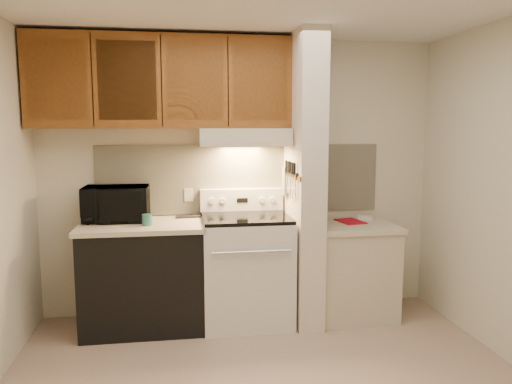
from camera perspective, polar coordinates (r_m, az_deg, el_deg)
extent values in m
cube|color=beige|center=(4.61, -1.75, 1.70)|extent=(3.60, 2.50, 0.02)
cube|color=beige|center=(4.60, -1.73, 1.50)|extent=(2.60, 0.02, 0.63)
cube|color=silver|center=(4.43, -1.15, -8.99)|extent=(0.76, 0.65, 0.92)
cube|color=black|center=(4.11, -0.55, -9.71)|extent=(0.50, 0.01, 0.30)
cylinder|color=silver|center=(4.02, -0.48, -6.88)|extent=(0.65, 0.02, 0.02)
cube|color=black|center=(4.31, -1.17, -2.94)|extent=(0.74, 0.64, 0.03)
cube|color=silver|center=(4.57, -1.64, -0.87)|extent=(0.76, 0.08, 0.20)
cube|color=black|center=(4.53, -1.58, -0.95)|extent=(0.10, 0.01, 0.04)
cylinder|color=silver|center=(4.50, -5.11, -1.03)|extent=(0.05, 0.02, 0.05)
cylinder|color=silver|center=(4.51, -3.84, -1.01)|extent=(0.05, 0.02, 0.05)
cylinder|color=silver|center=(4.56, 0.67, -0.91)|extent=(0.05, 0.02, 0.05)
cylinder|color=silver|center=(4.57, 1.91, -0.88)|extent=(0.05, 0.02, 0.05)
cube|color=black|center=(4.42, -12.71, -9.55)|extent=(1.00, 0.63, 0.87)
cube|color=beige|center=(4.31, -12.89, -3.76)|extent=(1.04, 0.67, 0.04)
cube|color=black|center=(4.49, -7.62, -2.81)|extent=(0.24, 0.09, 0.02)
cylinder|color=#306F61|center=(4.19, -12.33, -3.13)|extent=(0.10, 0.10, 0.09)
cube|color=beige|center=(4.57, -7.69, -0.32)|extent=(0.08, 0.01, 0.12)
imported|color=black|center=(4.44, -15.66, -1.29)|extent=(0.55, 0.37, 0.30)
cube|color=beige|center=(4.36, 5.49, 1.32)|extent=(0.22, 0.70, 2.50)
cube|color=brown|center=(4.33, 4.01, 1.96)|extent=(0.01, 0.70, 0.04)
cube|color=black|center=(4.28, 4.08, 2.16)|extent=(0.02, 0.42, 0.04)
cube|color=silver|center=(4.12, 4.44, 0.54)|extent=(0.01, 0.03, 0.16)
cylinder|color=black|center=(4.12, 4.40, 2.65)|extent=(0.02, 0.02, 0.10)
cube|color=silver|center=(4.20, 4.19, 0.54)|extent=(0.01, 0.04, 0.18)
cylinder|color=black|center=(4.18, 4.20, 2.72)|extent=(0.02, 0.02, 0.10)
cube|color=silver|center=(4.29, 3.90, 0.56)|extent=(0.01, 0.04, 0.20)
cylinder|color=black|center=(4.28, 3.90, 2.84)|extent=(0.02, 0.02, 0.10)
cube|color=silver|center=(4.36, 3.70, 0.94)|extent=(0.01, 0.04, 0.16)
cylinder|color=black|center=(4.33, 3.74, 2.90)|extent=(0.02, 0.02, 0.10)
cube|color=silver|center=(4.45, 3.44, 0.95)|extent=(0.01, 0.04, 0.18)
cylinder|color=black|center=(4.42, 3.48, 3.00)|extent=(0.02, 0.02, 0.10)
cube|color=gray|center=(4.50, 3.33, 1.26)|extent=(0.03, 0.11, 0.25)
cube|color=beige|center=(4.66, 10.92, -8.98)|extent=(0.70, 0.60, 0.81)
cube|color=beige|center=(4.56, 11.05, -3.85)|extent=(0.74, 0.64, 0.04)
cube|color=#B80A1C|center=(4.65, 10.72, -3.31)|extent=(0.25, 0.31, 0.01)
cube|color=white|center=(4.78, 12.35, -2.90)|extent=(0.15, 0.13, 0.04)
cube|color=beige|center=(4.37, -1.41, 6.30)|extent=(0.78, 0.44, 0.15)
cube|color=beige|center=(4.16, -1.03, 5.61)|extent=(0.78, 0.04, 0.06)
cube|color=brown|center=(4.39, -10.68, 12.19)|extent=(2.18, 0.33, 0.77)
cube|color=brown|center=(4.33, -21.86, 11.84)|extent=(0.46, 0.01, 0.63)
cube|color=black|center=(4.28, -18.23, 12.06)|extent=(0.01, 0.01, 0.73)
cube|color=brown|center=(4.25, -14.51, 12.24)|extent=(0.46, 0.01, 0.63)
cube|color=black|center=(4.23, -10.75, 12.37)|extent=(0.01, 0.01, 0.73)
cube|color=brown|center=(4.23, -6.98, 12.44)|extent=(0.46, 0.01, 0.63)
cube|color=black|center=(4.25, -3.21, 12.46)|extent=(0.01, 0.01, 0.73)
cube|color=brown|center=(4.28, 0.50, 12.43)|extent=(0.46, 0.01, 0.63)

